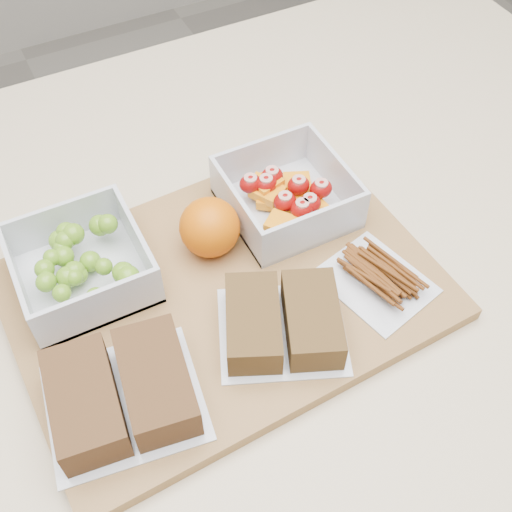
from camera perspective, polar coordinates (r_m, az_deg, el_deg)
The scene contains 8 objects.
counter at distance 1.07m, azimuth -0.54°, elevation -16.68°, with size 1.20×0.90×0.90m, color beige.
cutting_board at distance 0.66m, azimuth -2.74°, elevation -3.24°, with size 0.42×0.30×0.02m, color olive.
grape_container at distance 0.67m, azimuth -15.26°, elevation -0.71°, with size 0.13×0.13×0.05m.
fruit_container at distance 0.71m, azimuth 2.72°, elevation 5.32°, with size 0.13×0.13×0.05m.
orange at distance 0.66m, azimuth -4.14°, elevation 2.56°, with size 0.06×0.06×0.06m, color #E06305.
sandwich_bag_left at distance 0.58m, azimuth -11.89°, elevation -11.79°, with size 0.15×0.14×0.04m.
sandwich_bag_center at distance 0.61m, azimuth 2.38°, elevation -5.84°, with size 0.15×0.15×0.04m.
pretzel_bag at distance 0.66m, azimuth 10.72°, elevation -1.74°, with size 0.11×0.12×0.02m.
Camera 1 is at (-0.17, -0.36, 1.45)m, focal length 45.00 mm.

